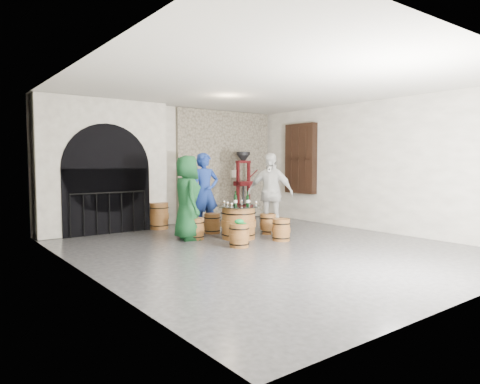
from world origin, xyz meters
TOP-DOWN VIEW (x-y plane):
  - ground at (0.00, 0.00)m, footprint 8.00×8.00m
  - wall_back at (0.00, 4.00)m, footprint 8.00×0.00m
  - wall_front at (0.00, -4.00)m, footprint 8.00×0.00m
  - wall_left at (-3.50, 0.00)m, footprint 0.00×8.00m
  - wall_right at (3.50, 0.00)m, footprint 0.00×8.00m
  - ceiling at (0.00, 0.00)m, footprint 8.00×8.00m
  - stone_facing_panel at (1.80, 3.94)m, footprint 3.20×0.12m
  - arched_opening at (-1.90, 3.74)m, footprint 3.10×0.60m
  - shuttered_window at (3.38, 2.40)m, footprint 0.23×1.10m
  - barrel_table at (0.17, 1.11)m, footprint 0.95×0.95m
  - barrel_stool_left at (-0.65, 1.60)m, footprint 0.41×0.41m
  - barrel_stool_far at (0.10, 2.07)m, footprint 0.41×0.41m
  - barrel_stool_right at (1.13, 1.21)m, footprint 0.41×0.41m
  - barrel_stool_near_right at (0.76, 0.36)m, footprint 0.41×0.41m
  - barrel_stool_near_left at (-0.39, 0.34)m, footprint 0.41×0.41m
  - green_cap at (-0.39, 0.34)m, footprint 0.23×0.19m
  - person_green at (-0.80, 1.69)m, footprint 0.81×1.03m
  - person_blue at (0.08, 2.35)m, footprint 0.76×0.56m
  - person_white at (1.19, 1.22)m, footprint 0.98×1.21m
  - wine_bottle_left at (0.10, 1.13)m, footprint 0.08×0.08m
  - wine_bottle_center at (0.32, 0.97)m, footprint 0.08×0.08m
  - wine_bottle_right at (0.15, 1.20)m, footprint 0.08×0.08m
  - tasting_glass_a at (-0.14, 0.94)m, footprint 0.05×0.05m
  - tasting_glass_b at (0.50, 1.14)m, footprint 0.05×0.05m
  - tasting_glass_c at (0.02, 1.45)m, footprint 0.05×0.05m
  - tasting_glass_d at (0.46, 1.37)m, footprint 0.05×0.05m
  - tasting_glass_e at (0.50, 0.90)m, footprint 0.05×0.05m
  - tasting_glass_f at (-0.09, 1.16)m, footprint 0.05×0.05m
  - side_barrel at (-0.61, 3.44)m, footprint 0.50×0.50m
  - corking_press at (2.13, 3.48)m, footprint 0.83×0.48m
  - control_box at (2.05, 3.86)m, footprint 0.18×0.10m

SIDE VIEW (x-z plane):
  - ground at x=0.00m, z-range 0.00..0.00m
  - barrel_stool_left at x=-0.65m, z-range 0.00..0.47m
  - barrel_stool_far at x=0.10m, z-range 0.00..0.47m
  - barrel_stool_right at x=1.13m, z-range 0.00..0.47m
  - barrel_stool_near_right at x=0.76m, z-range 0.00..0.47m
  - barrel_stool_near_left at x=-0.39m, z-range 0.00..0.47m
  - side_barrel at x=-0.61m, z-range 0.00..0.67m
  - barrel_table at x=0.17m, z-range 0.00..0.73m
  - green_cap at x=-0.39m, z-range 0.46..0.56m
  - tasting_glass_a at x=-0.14m, z-range 0.73..0.83m
  - tasting_glass_b at x=0.50m, z-range 0.73..0.83m
  - tasting_glass_c at x=0.02m, z-range 0.73..0.83m
  - tasting_glass_d at x=0.46m, z-range 0.73..0.83m
  - tasting_glass_e at x=0.50m, z-range 0.73..0.83m
  - tasting_glass_f at x=-0.09m, z-range 0.73..0.83m
  - wine_bottle_left at x=0.10m, z-range 0.70..1.03m
  - wine_bottle_center at x=0.32m, z-range 0.70..1.03m
  - wine_bottle_right at x=0.15m, z-range 0.70..1.03m
  - person_green at x=-0.80m, z-range 0.00..1.85m
  - person_white at x=1.19m, z-range 0.00..1.92m
  - person_blue at x=0.08m, z-range 0.00..1.92m
  - corking_press at x=2.13m, z-range 0.16..2.16m
  - control_box at x=2.05m, z-range 1.24..1.46m
  - arched_opening at x=-1.90m, z-range -0.01..3.18m
  - wall_back at x=0.00m, z-range -2.40..5.60m
  - wall_front at x=0.00m, z-range -2.40..5.60m
  - wall_left at x=-3.50m, z-range -2.40..5.60m
  - wall_right at x=3.50m, z-range -2.40..5.60m
  - stone_facing_panel at x=1.80m, z-range 0.01..3.19m
  - shuttered_window at x=3.38m, z-range 0.80..2.80m
  - ceiling at x=0.00m, z-range 3.20..3.20m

